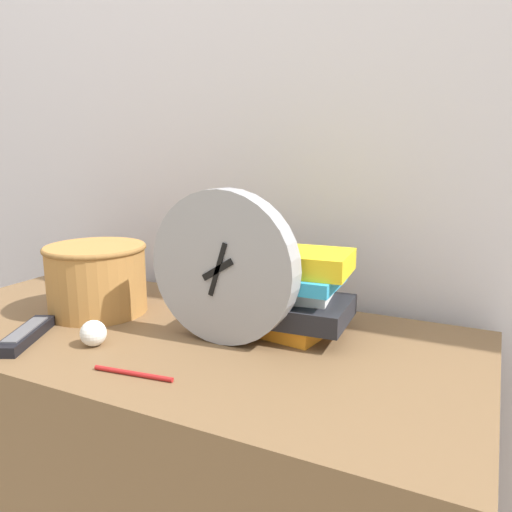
{
  "coord_description": "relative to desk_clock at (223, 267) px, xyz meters",
  "views": [
    {
      "loc": [
        0.57,
        -0.49,
        1.1
      ],
      "look_at": [
        0.16,
        0.34,
        0.9
      ],
      "focal_mm": 35.0,
      "sensor_mm": 36.0,
      "label": 1
    }
  ],
  "objects": [
    {
      "name": "desk",
      "position": [
        -0.12,
        0.0,
        -0.51
      ],
      "size": [
        1.19,
        0.57,
        0.74
      ],
      "color": "brown",
      "rests_on": "ground_plane"
    },
    {
      "name": "basket",
      "position": [
        -0.34,
        0.03,
        -0.06
      ],
      "size": [
        0.22,
        0.22,
        0.15
      ],
      "color": "#B27A3D",
      "rests_on": "desk"
    },
    {
      "name": "desk_clock",
      "position": [
        0.0,
        0.0,
        0.0
      ],
      "size": [
        0.29,
        0.05,
        0.29
      ],
      "color": "#99999E",
      "rests_on": "desk"
    },
    {
      "name": "pen",
      "position": [
        -0.06,
        -0.19,
        -0.14
      ],
      "size": [
        0.14,
        0.03,
        0.01
      ],
      "color": "#B21E1E",
      "rests_on": "desk"
    },
    {
      "name": "wall_back",
      "position": [
        -0.12,
        0.36,
        0.32
      ],
      "size": [
        6.0,
        0.04,
        2.4
      ],
      "color": "silver",
      "rests_on": "ground_plane"
    },
    {
      "name": "tv_remote",
      "position": [
        -0.34,
        -0.16,
        -0.13
      ],
      "size": [
        0.11,
        0.18,
        0.02
      ],
      "color": "black",
      "rests_on": "desk"
    },
    {
      "name": "book_stack",
      "position": [
        0.09,
        0.1,
        -0.06
      ],
      "size": [
        0.26,
        0.19,
        0.17
      ],
      "color": "orange",
      "rests_on": "desk"
    },
    {
      "name": "crumpled_paper_ball",
      "position": [
        -0.21,
        -0.13,
        -0.12
      ],
      "size": [
        0.05,
        0.05,
        0.05
      ],
      "color": "white",
      "rests_on": "desk"
    }
  ]
}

